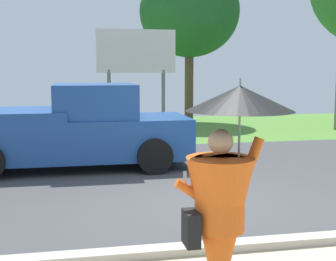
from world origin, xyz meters
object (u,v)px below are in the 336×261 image
pickup_truck (74,129)px  monk_pedestrian (224,199)px  roadside_billboard (136,59)px  tree_center_back (189,12)px

pickup_truck → monk_pedestrian: bearing=-71.7°
pickup_truck → roadside_billboard: 5.37m
pickup_truck → roadside_billboard: (2.04, 4.68, 1.68)m
monk_pedestrian → tree_center_back: size_ratio=0.33×
pickup_truck → tree_center_back: (4.69, 8.19, 3.65)m
monk_pedestrian → tree_center_back: 15.73m
monk_pedestrian → roadside_billboard: size_ratio=0.61×
pickup_truck → tree_center_back: tree_center_back is taller
roadside_billboard → tree_center_back: 4.83m
tree_center_back → roadside_billboard: bearing=-127.1°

